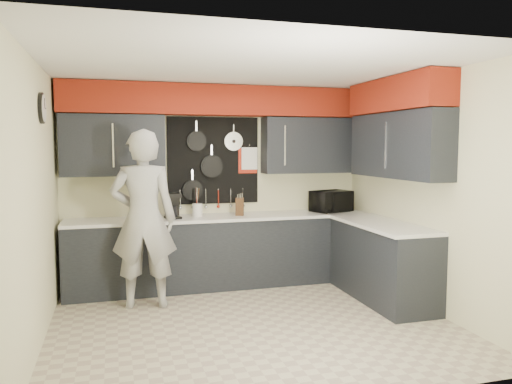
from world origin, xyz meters
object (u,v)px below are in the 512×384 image
object	(u,v)px
coffee_maker	(172,205)
person	(143,219)
microwave	(331,201)
knife_block	(240,207)
utensil_crock	(197,210)

from	to	relation	value
coffee_maker	person	world-z (taller)	person
microwave	knife_block	world-z (taller)	microwave
microwave	utensil_crock	xyz separation A→B (m)	(-1.84, 0.04, -0.06)
knife_block	person	xyz separation A→B (m)	(-1.25, -0.56, -0.03)
microwave	utensil_crock	distance (m)	1.84
utensil_crock	coffee_maker	distance (m)	0.34
knife_block	utensil_crock	xyz separation A→B (m)	(-0.55, 0.05, -0.03)
microwave	knife_block	bearing A→B (deg)	161.85
utensil_crock	person	size ratio (longest dim) A/B	0.08
coffee_maker	person	size ratio (longest dim) A/B	0.16
microwave	coffee_maker	distance (m)	2.16
knife_block	person	world-z (taller)	person
knife_block	coffee_maker	distance (m)	0.87
coffee_maker	person	bearing A→B (deg)	-137.01
microwave	knife_block	distance (m)	1.30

